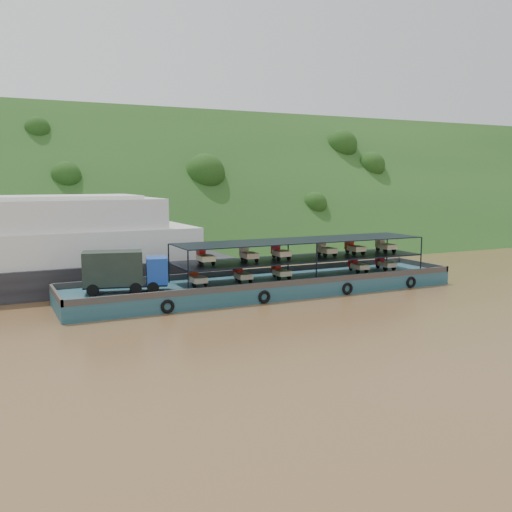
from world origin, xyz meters
name	(u,v)px	position (x,y,z in m)	size (l,w,h in m)	color
ground	(292,296)	(0.00, 0.00, 0.00)	(160.00, 160.00, 0.00)	brown
hillside	(167,250)	(0.00, 36.00, 0.00)	(140.00, 28.00, 28.00)	#1C3C16
cargo_barge	(258,282)	(-2.36, 1.90, 1.10)	(35.00, 7.18, 4.54)	#15474C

